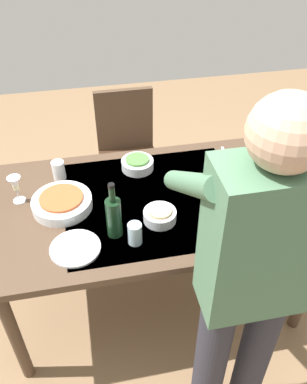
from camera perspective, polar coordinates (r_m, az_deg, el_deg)
The scene contains 15 objects.
ground_plane at distance 2.66m, azimuth 0.00°, elevation -13.45°, with size 6.00×6.00×0.00m, color #846647.
dining_table at distance 2.15m, azimuth 0.00°, elevation -2.48°, with size 1.65×0.94×0.75m.
chair_near at distance 2.91m, azimuth -3.68°, elevation 6.30°, with size 0.40×0.40×0.91m.
person_server at distance 1.52m, azimuth 13.17°, elevation -11.77°, with size 0.42×0.61×1.69m.
wine_bottle at distance 1.86m, azimuth -5.56°, elevation -3.40°, with size 0.07×0.07×0.30m.
wine_glass_left at distance 2.14m, azimuth -18.73°, elevation 0.93°, with size 0.07×0.07×0.15m.
water_cup_near_left at distance 2.27m, azimuth -13.10°, elevation 2.99°, with size 0.07×0.07×0.11m, color silver.
water_cup_near_right at distance 2.34m, azimuth 14.82°, elevation 3.73°, with size 0.07×0.07×0.10m, color silver.
water_cup_far_left at distance 1.85m, azimuth -2.61°, elevation -5.82°, with size 0.07×0.07×0.11m, color silver.
serving_bowl_pasta at distance 2.09m, azimuth -12.67°, elevation -1.41°, with size 0.30×0.30×0.07m.
side_bowl_salad at distance 2.30m, azimuth -2.26°, elevation 3.99°, with size 0.18×0.18×0.07m.
side_bowl_bread at distance 1.97m, azimuth 0.88°, elevation -3.23°, with size 0.16×0.16×0.07m.
dinner_plate_near at distance 1.89m, azimuth -10.87°, elevation -7.71°, with size 0.23×0.23×0.01m, color silver.
table_knife at distance 2.16m, azimuth 8.60°, elevation -0.33°, with size 0.01×0.20×0.01m, color silver.
table_fork at distance 2.45m, azimuth 10.15°, elevation 5.07°, with size 0.01×0.18×0.01m, color silver.
Camera 1 is at (0.31, 1.56, 2.13)m, focal length 38.19 mm.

